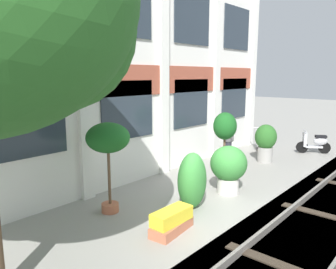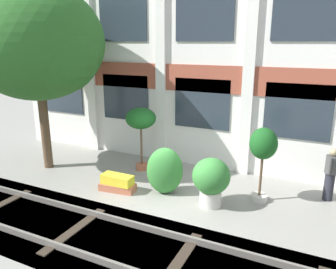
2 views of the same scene
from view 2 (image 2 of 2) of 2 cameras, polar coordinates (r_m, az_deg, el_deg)
ground_plane at (r=9.35m, az=-0.75°, el=-11.41°), size 80.00×80.00×0.00m
apartment_facade at (r=11.29m, az=6.63°, el=15.31°), size 15.66×0.64×8.44m
rail_tracks at (r=7.75m, az=-8.57°, el=-19.11°), size 23.30×2.80×0.43m
broadleaf_tree at (r=11.69m, az=-21.96°, el=14.15°), size 4.60×4.38×6.14m
potted_plant_fluted_column at (r=8.85m, az=7.51°, el=-7.68°), size 1.01×1.01×1.34m
potted_plant_square_trough at (r=9.94m, az=-8.79°, el=-8.39°), size 1.11×0.57×0.49m
potted_plant_low_pan at (r=10.99m, az=-4.75°, el=2.38°), size 1.02×1.02×2.18m
potted_plant_tall_urn at (r=9.12m, az=16.23°, el=-2.27°), size 0.74×0.74×2.10m
resident_by_doorway at (r=10.11m, az=26.48°, el=-5.98°), size 0.34×0.52×1.53m
topiary_hedge at (r=9.52m, az=-0.56°, el=-6.32°), size 1.25×1.08×1.39m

